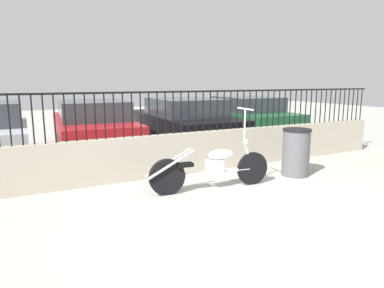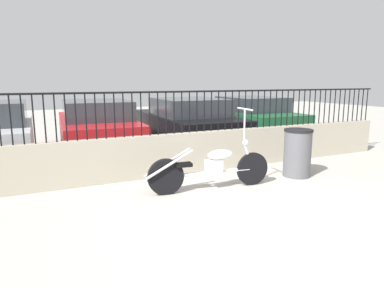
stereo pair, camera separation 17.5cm
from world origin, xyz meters
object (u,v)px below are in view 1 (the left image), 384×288
trash_bin (296,152)px  car_red (93,126)px  car_black (183,122)px  motorcycle_white (207,167)px  car_green (244,117)px

trash_bin → car_red: car_red is taller
trash_bin → car_black: (-0.58, 3.87, 0.22)m
motorcycle_white → car_red: size_ratio=0.49×
car_red → car_green: (4.70, -0.19, 0.01)m
motorcycle_white → car_black: 4.14m
trash_bin → car_green: bearing=67.7°
motorcycle_white → car_black: size_ratio=0.49×
motorcycle_white → car_green: size_ratio=0.53×
car_red → trash_bin: bearing=-140.9°
motorcycle_white → trash_bin: bearing=6.5°
trash_bin → car_red: bearing=125.5°
motorcycle_white → car_red: (-1.03, 4.25, 0.28)m
car_black → car_green: 2.25m
car_green → car_black: bearing=97.2°
car_black → car_green: bearing=-83.3°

